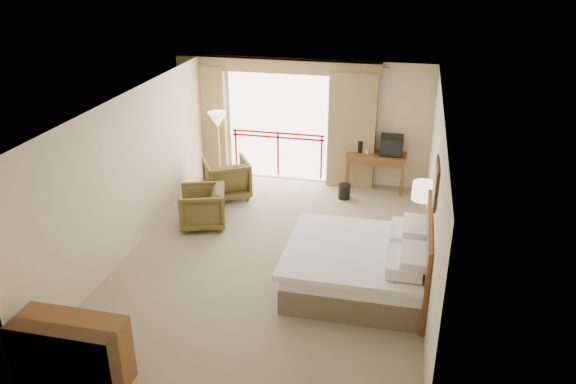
% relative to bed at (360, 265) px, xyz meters
% --- Properties ---
extents(floor, '(7.00, 7.00, 0.00)m').
position_rel_bed_xyz_m(floor, '(-1.50, 0.60, -0.38)').
color(floor, gray).
rests_on(floor, ground).
extents(ceiling, '(7.00, 7.00, 0.00)m').
position_rel_bed_xyz_m(ceiling, '(-1.50, 0.60, 2.32)').
color(ceiling, white).
rests_on(ceiling, wall_back).
extents(wall_back, '(5.00, 0.00, 5.00)m').
position_rel_bed_xyz_m(wall_back, '(-1.50, 4.10, 0.97)').
color(wall_back, beige).
rests_on(wall_back, ground).
extents(wall_front, '(5.00, 0.00, 5.00)m').
position_rel_bed_xyz_m(wall_front, '(-1.50, -2.90, 0.97)').
color(wall_front, beige).
rests_on(wall_front, ground).
extents(wall_left, '(0.00, 7.00, 7.00)m').
position_rel_bed_xyz_m(wall_left, '(-4.00, 0.60, 0.97)').
color(wall_left, beige).
rests_on(wall_left, ground).
extents(wall_right, '(0.00, 7.00, 7.00)m').
position_rel_bed_xyz_m(wall_right, '(1.00, 0.60, 0.97)').
color(wall_right, beige).
rests_on(wall_right, ground).
extents(balcony_door, '(2.40, 0.00, 2.40)m').
position_rel_bed_xyz_m(balcony_door, '(-2.30, 4.08, 0.82)').
color(balcony_door, white).
rests_on(balcony_door, wall_back).
extents(balcony_railing, '(2.09, 0.03, 1.02)m').
position_rel_bed_xyz_m(balcony_railing, '(-2.30, 4.06, 0.44)').
color(balcony_railing, '#B70F11').
rests_on(balcony_railing, wall_back).
extents(curtain_left, '(1.00, 0.26, 2.50)m').
position_rel_bed_xyz_m(curtain_left, '(-3.95, 3.95, 0.87)').
color(curtain_left, olive).
rests_on(curtain_left, wall_back).
extents(curtain_right, '(1.00, 0.26, 2.50)m').
position_rel_bed_xyz_m(curtain_right, '(-0.65, 3.95, 0.87)').
color(curtain_right, olive).
rests_on(curtain_right, wall_back).
extents(valance, '(4.40, 0.22, 0.28)m').
position_rel_bed_xyz_m(valance, '(-2.30, 3.98, 2.17)').
color(valance, olive).
rests_on(valance, wall_back).
extents(hvac_vent, '(0.50, 0.04, 0.50)m').
position_rel_bed_xyz_m(hvac_vent, '(-0.20, 4.07, 1.97)').
color(hvac_vent, silver).
rests_on(hvac_vent, wall_back).
extents(bed, '(2.13, 2.06, 0.97)m').
position_rel_bed_xyz_m(bed, '(0.00, 0.00, 0.00)').
color(bed, brown).
rests_on(bed, floor).
extents(headboard, '(0.06, 2.10, 1.30)m').
position_rel_bed_xyz_m(headboard, '(0.96, 0.00, 0.27)').
color(headboard, brown).
rests_on(headboard, wall_right).
extents(framed_art, '(0.04, 0.72, 0.60)m').
position_rel_bed_xyz_m(framed_art, '(0.97, 0.00, 1.47)').
color(framed_art, black).
rests_on(framed_art, wall_right).
extents(nightstand, '(0.44, 0.52, 0.61)m').
position_rel_bed_xyz_m(nightstand, '(0.86, 1.29, -0.07)').
color(nightstand, brown).
rests_on(nightstand, floor).
extents(table_lamp, '(0.37, 0.37, 0.65)m').
position_rel_bed_xyz_m(table_lamp, '(0.86, 1.34, 0.75)').
color(table_lamp, tan).
rests_on(table_lamp, nightstand).
extents(phone, '(0.20, 0.17, 0.08)m').
position_rel_bed_xyz_m(phone, '(0.81, 1.14, 0.28)').
color(phone, black).
rests_on(phone, nightstand).
extents(desk, '(1.25, 0.61, 0.82)m').
position_rel_bed_xyz_m(desk, '(-0.09, 3.91, 0.26)').
color(desk, brown).
rests_on(desk, floor).
extents(tv, '(0.46, 0.37, 0.42)m').
position_rel_bed_xyz_m(tv, '(0.21, 3.85, 0.65)').
color(tv, black).
rests_on(tv, desk).
extents(coffee_maker, '(0.16, 0.16, 0.27)m').
position_rel_bed_xyz_m(coffee_maker, '(-0.44, 3.86, 0.57)').
color(coffee_maker, black).
rests_on(coffee_maker, desk).
extents(cup, '(0.07, 0.07, 0.09)m').
position_rel_bed_xyz_m(cup, '(-0.29, 3.81, 0.48)').
color(cup, white).
rests_on(cup, desk).
extents(wastebasket, '(0.28, 0.28, 0.31)m').
position_rel_bed_xyz_m(wastebasket, '(-0.67, 3.22, -0.22)').
color(wastebasket, black).
rests_on(wastebasket, floor).
extents(armchair_far, '(1.21, 1.22, 0.82)m').
position_rel_bed_xyz_m(armchair_far, '(-3.09, 2.78, -0.38)').
color(armchair_far, '#4D411D').
rests_on(armchair_far, floor).
extents(armchair_near, '(1.05, 1.04, 0.76)m').
position_rel_bed_xyz_m(armchair_near, '(-3.11, 1.40, -0.38)').
color(armchair_near, '#4D411D').
rests_on(armchair_near, floor).
extents(side_table, '(0.47, 0.47, 0.52)m').
position_rel_bed_xyz_m(side_table, '(-3.24, 2.20, -0.02)').
color(side_table, black).
rests_on(side_table, floor).
extents(book, '(0.23, 0.26, 0.02)m').
position_rel_bed_xyz_m(book, '(-3.24, 2.20, 0.14)').
color(book, white).
rests_on(book, side_table).
extents(floor_lamp, '(0.41, 0.41, 1.61)m').
position_rel_bed_xyz_m(floor_lamp, '(-3.49, 3.49, 1.01)').
color(floor_lamp, tan).
rests_on(floor_lamp, floor).
extents(dresser, '(1.34, 0.57, 0.89)m').
position_rel_bed_xyz_m(dresser, '(-3.15, -2.86, 0.07)').
color(dresser, brown).
rests_on(dresser, floor).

